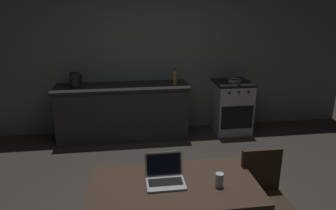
{
  "coord_description": "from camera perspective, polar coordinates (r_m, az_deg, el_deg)",
  "views": [
    {
      "loc": [
        -0.51,
        -2.95,
        2.16
      ],
      "look_at": [
        0.03,
        0.81,
        0.92
      ],
      "focal_mm": 33.66,
      "sensor_mm": 36.0,
      "label": 1
    }
  ],
  "objects": [
    {
      "name": "dining_table",
      "position": [
        2.73,
        1.06,
        -15.34
      ],
      "size": [
        1.39,
        0.78,
        0.73
      ],
      "color": "#332319",
      "rests_on": "ground_plane"
    },
    {
      "name": "frying_pan",
      "position": [
        5.42,
        11.93,
        4.34
      ],
      "size": [
        0.22,
        0.4,
        0.05
      ],
      "color": "gray",
      "rests_on": "stove_oven"
    },
    {
      "name": "chair",
      "position": [
        3.11,
        16.95,
        -14.82
      ],
      "size": [
        0.4,
        0.4,
        0.89
      ],
      "rotation": [
        0.0,
        0.0,
        0.11
      ],
      "color": "#2D2116",
      "rests_on": "ground_plane"
    },
    {
      "name": "ground_plane",
      "position": [
        3.69,
        1.42,
        -17.79
      ],
      "size": [
        12.0,
        12.0,
        0.0
      ],
      "primitive_type": "plane",
      "color": "#2D2823"
    },
    {
      "name": "electric_kettle",
      "position": [
        5.17,
        -16.46,
        4.37
      ],
      "size": [
        0.19,
        0.17,
        0.24
      ],
      "color": "black",
      "rests_on": "kitchen_counter"
    },
    {
      "name": "drinking_glass",
      "position": [
        2.66,
        9.29,
        -13.27
      ],
      "size": [
        0.07,
        0.07,
        0.12
      ],
      "color": "#99B7C6",
      "rests_on": "dining_table"
    },
    {
      "name": "kitchen_counter",
      "position": [
        5.26,
        -8.15,
        -1.17
      ],
      "size": [
        2.16,
        0.64,
        0.89
      ],
      "color": "#282623",
      "rests_on": "ground_plane"
    },
    {
      "name": "laptop",
      "position": [
        2.69,
        -0.53,
        -12.95
      ],
      "size": [
        0.32,
        0.27,
        0.22
      ],
      "rotation": [
        0.0,
        0.0,
        -0.19
      ],
      "color": "#99999E",
      "rests_on": "dining_table"
    },
    {
      "name": "back_wall",
      "position": [
        5.44,
        0.53,
        10.21
      ],
      "size": [
        6.4,
        0.1,
        2.85
      ],
      "primitive_type": "cube",
      "color": "#575C59",
      "rests_on": "ground_plane"
    },
    {
      "name": "stove_oven",
      "position": [
        5.57,
        11.4,
        -0.31
      ],
      "size": [
        0.6,
        0.62,
        0.89
      ],
      "color": "gray",
      "rests_on": "ground_plane"
    },
    {
      "name": "bottle",
      "position": [
        5.12,
        1.23,
        5.08
      ],
      "size": [
        0.06,
        0.06,
        0.26
      ],
      "color": "#8C601E",
      "rests_on": "kitchen_counter"
    }
  ]
}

